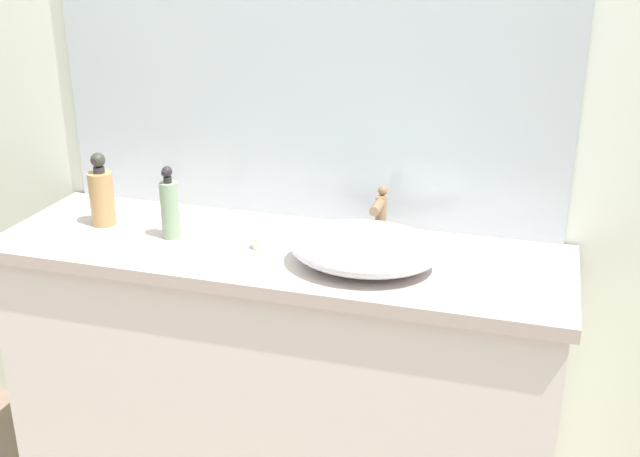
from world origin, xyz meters
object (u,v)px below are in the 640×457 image
sink_basin (365,248)px  soap_dispenser (102,195)px  candle_jar (261,242)px  lotion_bottle (170,207)px

sink_basin → soap_dispenser: 0.84m
soap_dispenser → candle_jar: size_ratio=4.85×
soap_dispenser → candle_jar: (0.52, -0.04, -0.08)m
lotion_bottle → sink_basin: bearing=-3.4°
sink_basin → candle_jar: (-0.31, 0.03, -0.03)m
sink_basin → soap_dispenser: (-0.83, 0.07, 0.04)m
sink_basin → lotion_bottle: lotion_bottle is taller
soap_dispenser → lotion_bottle: (0.24, -0.04, -0.00)m
soap_dispenser → lotion_bottle: soap_dispenser is taller
candle_jar → sink_basin: bearing=-5.8°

